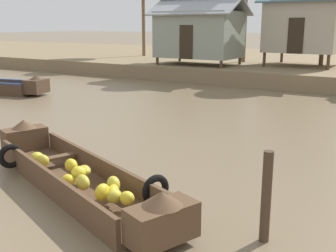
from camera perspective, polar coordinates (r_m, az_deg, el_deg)
The scene contains 6 objects.
ground_plane at distance 11.56m, azimuth 8.18°, elevation -1.33°, with size 300.00×300.00×0.00m, color #726047.
banana_boat at distance 7.89m, azimuth -12.60°, elevation -6.65°, with size 5.85×2.97×0.83m.
cargo_boat_upstream at distance 19.97m, azimuth -22.11°, elevation 5.13°, with size 4.62×2.04×0.90m.
stilt_house_left at distance 23.96m, azimuth 4.30°, elevation 12.62°, with size 5.10×3.41×3.75m.
stilt_house_mid_left at distance 24.30m, azimuth 18.41°, elevation 13.09°, with size 4.42×4.04×4.27m.
mooring_post at distance 5.95m, azimuth 13.39°, elevation -9.52°, with size 0.14×0.14×1.33m, color #423323.
Camera 1 is at (4.45, -0.24, 2.98)m, focal length 44.23 mm.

